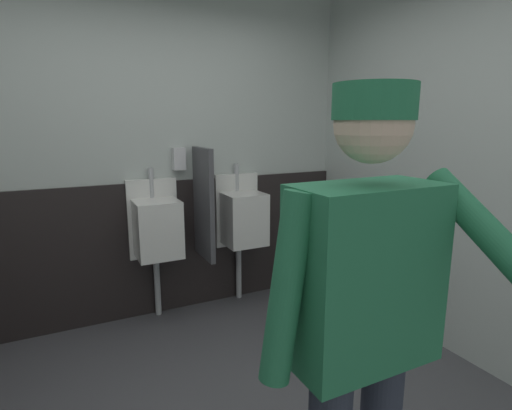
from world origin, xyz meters
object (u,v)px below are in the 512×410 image
Objects in this scene: urinal_left at (156,228)px; soap_dispenser at (179,159)px; person at (364,311)px; urinal_middle at (242,218)px.

soap_dispenser reaches higher than urinal_left.
person is at bearing -92.00° from soap_dispenser.
urinal_left is at bearing 180.00° from urinal_middle.
urinal_middle is 0.73× the size of person.
person reaches higher than urinal_left.
urinal_middle is 2.30m from person.
urinal_left is 0.59m from soap_dispenser.
person is 2.35m from soap_dispenser.
soap_dispenser is at bearing 166.85° from urinal_middle.
person is at bearing -85.94° from urinal_left.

